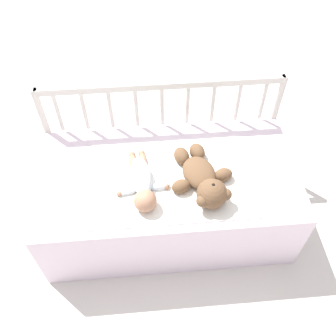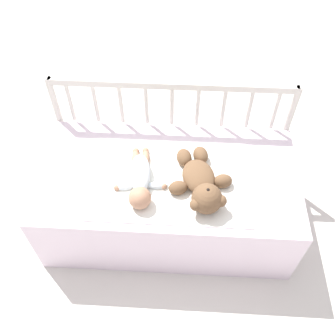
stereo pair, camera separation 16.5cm
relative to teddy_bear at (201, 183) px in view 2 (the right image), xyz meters
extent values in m
plane|color=silver|center=(-0.16, 0.09, -0.49)|extent=(12.00, 12.00, 0.00)
cube|color=silver|center=(-0.16, 0.09, -0.27)|extent=(1.33, 0.69, 0.44)
cylinder|color=beige|center=(-0.81, 0.46, -0.13)|extent=(0.04, 0.04, 0.72)
cylinder|color=beige|center=(0.48, 0.46, -0.13)|extent=(0.04, 0.04, 0.72)
cube|color=beige|center=(-0.16, 0.46, 0.22)|extent=(1.29, 0.03, 0.04)
cylinder|color=beige|center=(-0.72, 0.46, 0.07)|extent=(0.02, 0.02, 0.25)
cylinder|color=beige|center=(-0.58, 0.46, 0.07)|extent=(0.02, 0.02, 0.25)
cylinder|color=beige|center=(-0.44, 0.46, 0.07)|extent=(0.02, 0.02, 0.25)
cylinder|color=beige|center=(-0.30, 0.46, 0.07)|extent=(0.02, 0.02, 0.25)
cylinder|color=beige|center=(-0.16, 0.46, 0.07)|extent=(0.02, 0.02, 0.25)
cylinder|color=beige|center=(-0.03, 0.46, 0.07)|extent=(0.02, 0.02, 0.25)
cylinder|color=beige|center=(0.11, 0.46, 0.07)|extent=(0.02, 0.02, 0.25)
cylinder|color=beige|center=(0.25, 0.46, 0.07)|extent=(0.02, 0.02, 0.25)
cylinder|color=beige|center=(0.39, 0.46, 0.07)|extent=(0.02, 0.02, 0.25)
cube|color=white|center=(-0.15, 0.05, -0.05)|extent=(0.80, 0.52, 0.01)
ellipsoid|color=brown|center=(-0.01, 0.05, -0.01)|extent=(0.20, 0.24, 0.08)
sphere|color=brown|center=(0.02, -0.10, 0.02)|extent=(0.14, 0.14, 0.14)
sphere|color=beige|center=(0.02, -0.10, 0.06)|extent=(0.06, 0.06, 0.06)
sphere|color=black|center=(0.02, -0.10, 0.08)|extent=(0.02, 0.02, 0.02)
sphere|color=brown|center=(0.09, -0.11, 0.02)|extent=(0.06, 0.06, 0.06)
sphere|color=brown|center=(-0.03, -0.14, 0.02)|extent=(0.06, 0.06, 0.06)
ellipsoid|color=brown|center=(0.11, 0.04, -0.02)|extent=(0.11, 0.09, 0.07)
ellipsoid|color=brown|center=(-0.11, -0.02, -0.02)|extent=(0.11, 0.09, 0.07)
ellipsoid|color=brown|center=(0.00, 0.19, -0.02)|extent=(0.10, 0.12, 0.08)
ellipsoid|color=brown|center=(-0.09, 0.17, -0.02)|extent=(0.10, 0.12, 0.08)
ellipsoid|color=white|center=(-0.30, 0.05, -0.01)|extent=(0.12, 0.24, 0.09)
sphere|color=tan|center=(-0.29, -0.10, 0.00)|extent=(0.11, 0.11, 0.11)
ellipsoid|color=white|center=(-0.21, 0.00, -0.04)|extent=(0.11, 0.05, 0.04)
ellipsoid|color=white|center=(-0.38, -0.01, -0.04)|extent=(0.11, 0.05, 0.04)
sphere|color=tan|center=(-0.18, 0.00, -0.04)|extent=(0.03, 0.03, 0.03)
sphere|color=tan|center=(-0.41, -0.02, -0.04)|extent=(0.03, 0.03, 0.03)
ellipsoid|color=tan|center=(-0.29, 0.17, -0.03)|extent=(0.05, 0.11, 0.04)
ellipsoid|color=tan|center=(-0.34, 0.17, -0.03)|extent=(0.05, 0.11, 0.04)
sphere|color=tan|center=(-0.29, 0.23, -0.04)|extent=(0.03, 0.03, 0.03)
sphere|color=tan|center=(-0.34, 0.22, -0.04)|extent=(0.03, 0.03, 0.03)
camera|label=1|loc=(-0.26, -1.07, 1.44)|focal=40.00mm
camera|label=2|loc=(-0.10, -1.08, 1.44)|focal=40.00mm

